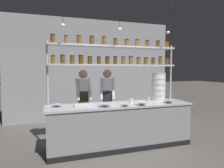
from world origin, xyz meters
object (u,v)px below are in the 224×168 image
object	(u,v)px
container_stack	(159,86)
serving_cup_front	(148,99)
chef_center	(107,98)
serving_cup_by_board	(131,101)
chef_left	(83,99)
cutting_board	(84,105)
prep_bowl_near_left	(125,105)
prep_bowl_center_front	(169,102)
prep_bowl_far_left	(142,104)
prep_bowl_near_right	(57,106)
spice_shelf_unit	(115,58)
prep_bowl_center_back	(105,105)

from	to	relation	value
container_stack	serving_cup_front	world-z (taller)	container_stack
chef_center	serving_cup_by_board	world-z (taller)	chef_center
chef_left	container_stack	distance (m)	1.83
cutting_board	chef_center	bearing A→B (deg)	44.28
serving_cup_front	prep_bowl_near_left	bearing A→B (deg)	-149.62
container_stack	serving_cup_front	distance (m)	0.45
prep_bowl_near_left	prep_bowl_center_front	bearing A→B (deg)	3.80
prep_bowl_near_left	serving_cup_front	bearing A→B (deg)	30.38
chef_center	prep_bowl_far_left	xyz separation A→B (m)	(0.43, -1.01, 0.00)
prep_bowl_near_right	serving_cup_front	distance (m)	2.04
prep_bowl_far_left	serving_cup_front	size ratio (longest dim) A/B	2.69
prep_bowl_near_left	cutting_board	bearing A→B (deg)	156.88
chef_center	prep_bowl_center_front	size ratio (longest dim) A/B	6.87
prep_bowl_near_right	serving_cup_by_board	bearing A→B (deg)	-1.53
spice_shelf_unit	serving_cup_front	size ratio (longest dim) A/B	35.39
chef_left	serving_cup_by_board	size ratio (longest dim) A/B	18.15
container_stack	prep_bowl_center_front	bearing A→B (deg)	-93.73
chef_center	prep_bowl_center_front	xyz separation A→B (m)	(1.11, -0.94, 0.00)
prep_bowl_near_left	prep_bowl_far_left	xyz separation A→B (m)	(0.36, 0.00, 0.01)
chef_center	prep_bowl_near_left	distance (m)	1.01
serving_cup_front	prep_bowl_center_front	bearing A→B (deg)	-51.23
prep_bowl_center_back	serving_cup_front	world-z (taller)	serving_cup_front
prep_bowl_center_back	prep_bowl_center_front	bearing A→B (deg)	0.03
container_stack	prep_bowl_center_front	size ratio (longest dim) A/B	2.70
serving_cup_front	serving_cup_by_board	bearing A→B (deg)	-166.71
chef_left	prep_bowl_near_right	xyz separation A→B (m)	(-0.65, -0.75, 0.00)
spice_shelf_unit	chef_center	world-z (taller)	spice_shelf_unit
chef_left	prep_bowl_near_right	distance (m)	1.00
cutting_board	prep_bowl_center_back	size ratio (longest dim) A/B	1.66
chef_left	spice_shelf_unit	bearing A→B (deg)	-38.67
prep_bowl_center_back	prep_bowl_far_left	size ratio (longest dim) A/B	1.07
spice_shelf_unit	prep_bowl_center_back	world-z (taller)	spice_shelf_unit
serving_cup_front	prep_bowl_center_back	bearing A→B (deg)	-162.04
prep_bowl_center_front	cutting_board	bearing A→B (deg)	171.93
cutting_board	prep_bowl_far_left	world-z (taller)	prep_bowl_far_left
chef_left	chef_center	xyz separation A→B (m)	(0.56, -0.12, 0.00)
container_stack	cutting_board	distance (m)	1.88
chef_left	prep_bowl_near_right	bearing A→B (deg)	-130.83
prep_bowl_near_left	serving_cup_by_board	distance (m)	0.43
serving_cup_front	serving_cup_by_board	world-z (taller)	serving_cup_by_board
prep_bowl_center_front	prep_bowl_far_left	world-z (taller)	prep_bowl_center_front
prep_bowl_near_left	prep_bowl_near_right	bearing A→B (deg)	163.99
prep_bowl_center_back	serving_cup_by_board	world-z (taller)	serving_cup_by_board
spice_shelf_unit	cutting_board	distance (m)	1.27
prep_bowl_near_right	prep_bowl_center_back	bearing A→B (deg)	-18.60
chef_left	container_stack	world-z (taller)	chef_left
container_stack	serving_cup_by_board	distance (m)	0.88
prep_bowl_near_right	spice_shelf_unit	bearing A→B (deg)	11.00
cutting_board	prep_bowl_far_left	distance (m)	1.17
prep_bowl_near_left	serving_cup_by_board	bearing A→B (deg)	50.06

